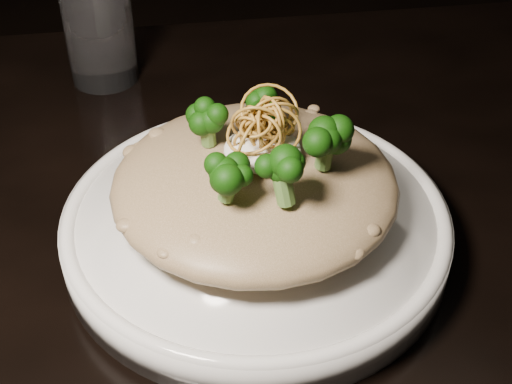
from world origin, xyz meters
TOP-DOWN VIEW (x-y plane):
  - table at (0.00, 0.00)m, footprint 1.10×0.80m
  - plate at (0.09, -0.03)m, footprint 0.32×0.32m
  - risotto at (0.09, -0.03)m, footprint 0.23×0.23m
  - broccoli at (0.09, -0.04)m, footprint 0.14×0.14m
  - cheese at (0.09, -0.03)m, footprint 0.06×0.06m
  - shallots at (0.09, -0.03)m, footprint 0.06×0.06m
  - drinking_glass at (-0.04, 0.27)m, footprint 0.09×0.09m

SIDE VIEW (x-z plane):
  - table at x=0.00m, z-range 0.29..1.04m
  - plate at x=0.09m, z-range 0.75..0.78m
  - risotto at x=0.09m, z-range 0.78..0.83m
  - drinking_glass at x=-0.04m, z-range 0.75..0.88m
  - cheese at x=0.09m, z-range 0.83..0.85m
  - broccoli at x=0.09m, z-range 0.83..0.89m
  - shallots at x=0.09m, z-range 0.85..0.89m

